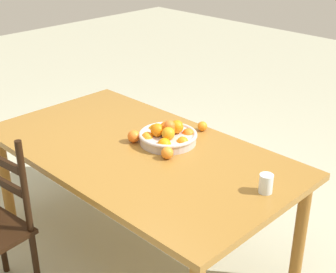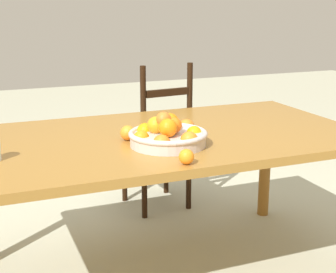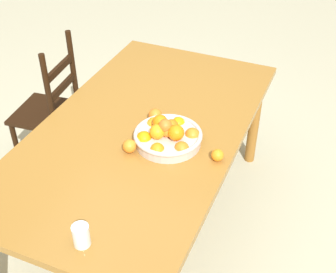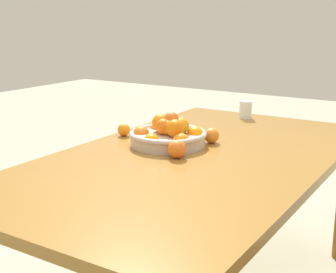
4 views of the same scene
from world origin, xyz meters
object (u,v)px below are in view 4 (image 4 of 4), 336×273
object	(u,v)px
orange_loose_1	(124,130)
orange_loose_2	(177,149)
orange_loose_0	(212,136)
drinking_glass	(246,110)
dining_table	(196,172)
fruit_bowl	(169,134)

from	to	relation	value
orange_loose_1	orange_loose_2	size ratio (longest dim) A/B	0.82
orange_loose_1	orange_loose_2	bearing A→B (deg)	65.96
orange_loose_0	drinking_glass	bearing A→B (deg)	-171.47
dining_table	drinking_glass	distance (m)	0.82
dining_table	orange_loose_0	size ratio (longest dim) A/B	27.05
fruit_bowl	orange_loose_2	size ratio (longest dim) A/B	4.65
fruit_bowl	orange_loose_2	bearing A→B (deg)	41.80
orange_loose_1	orange_loose_2	distance (m)	0.45
orange_loose_0	drinking_glass	xyz separation A→B (m)	(-0.59, -0.09, 0.01)
dining_table	orange_loose_1	xyz separation A→B (m)	(-0.10, -0.45, 0.11)
orange_loose_2	orange_loose_0	bearing A→B (deg)	178.19
fruit_bowl	orange_loose_2	world-z (taller)	fruit_bowl
orange_loose_1	drinking_glass	distance (m)	0.77
orange_loose_2	drinking_glass	size ratio (longest dim) A/B	0.77
dining_table	orange_loose_1	world-z (taller)	orange_loose_1
orange_loose_0	orange_loose_2	size ratio (longest dim) A/B	0.92
dining_table	drinking_glass	bearing A→B (deg)	-171.28
orange_loose_1	drinking_glass	world-z (taller)	drinking_glass
orange_loose_0	drinking_glass	distance (m)	0.60
drinking_glass	orange_loose_2	bearing A→B (deg)	5.16
orange_loose_0	orange_loose_1	size ratio (longest dim) A/B	1.13
orange_loose_0	orange_loose_2	bearing A→B (deg)	-1.81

